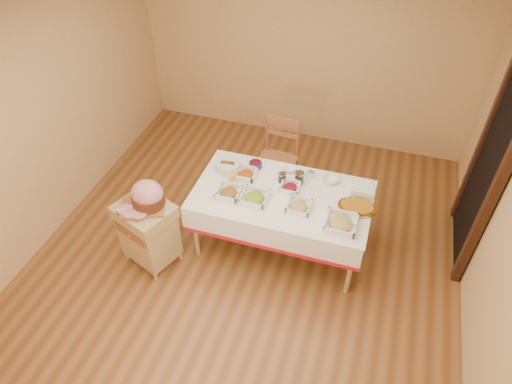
% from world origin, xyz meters
% --- Properties ---
extents(room_shell, '(5.00, 5.00, 5.00)m').
position_xyz_m(room_shell, '(0.00, 0.00, 1.30)').
color(room_shell, brown).
rests_on(room_shell, ground).
extents(doorway, '(0.09, 1.10, 2.20)m').
position_xyz_m(doorway, '(2.20, 0.90, 1.11)').
color(doorway, black).
rests_on(doorway, ground).
extents(dining_table, '(1.82, 1.02, 0.76)m').
position_xyz_m(dining_table, '(0.30, 0.30, 0.60)').
color(dining_table, tan).
rests_on(dining_table, ground).
extents(butcher_cart, '(0.67, 0.62, 0.77)m').
position_xyz_m(butcher_cart, '(-0.96, -0.32, 0.44)').
color(butcher_cart, tan).
rests_on(butcher_cart, ground).
extents(dining_chair, '(0.49, 0.47, 1.01)m').
position_xyz_m(dining_chair, '(0.02, 1.15, 0.52)').
color(dining_chair, '#9C5933').
rests_on(dining_chair, ground).
extents(ham_on_board, '(0.45, 0.43, 0.30)m').
position_xyz_m(ham_on_board, '(-0.91, -0.29, 0.90)').
color(ham_on_board, '#9C5933').
rests_on(ham_on_board, butcher_cart).
extents(serving_dish_a, '(0.24, 0.24, 0.11)m').
position_xyz_m(serving_dish_a, '(-0.22, 0.12, 0.79)').
color(serving_dish_a, white).
rests_on(serving_dish_a, dining_table).
extents(serving_dish_b, '(0.26, 0.26, 0.11)m').
position_xyz_m(serving_dish_b, '(0.06, 0.13, 0.79)').
color(serving_dish_b, white).
rests_on(serving_dish_b, dining_table).
extents(serving_dish_c, '(0.23, 0.23, 0.09)m').
position_xyz_m(serving_dish_c, '(0.51, 0.14, 0.79)').
color(serving_dish_c, white).
rests_on(serving_dish_c, dining_table).
extents(serving_dish_d, '(0.30, 0.30, 0.11)m').
position_xyz_m(serving_dish_d, '(0.95, 0.03, 0.80)').
color(serving_dish_d, white).
rests_on(serving_dish_d, dining_table).
extents(serving_dish_e, '(0.23, 0.22, 0.10)m').
position_xyz_m(serving_dish_e, '(-0.15, 0.45, 0.79)').
color(serving_dish_e, white).
rests_on(serving_dish_e, dining_table).
extents(serving_dish_f, '(0.21, 0.20, 0.09)m').
position_xyz_m(serving_dish_f, '(0.36, 0.39, 0.79)').
color(serving_dish_f, white).
rests_on(serving_dish_f, dining_table).
extents(small_bowl_left, '(0.13, 0.13, 0.06)m').
position_xyz_m(small_bowl_left, '(-0.39, 0.58, 0.79)').
color(small_bowl_left, white).
rests_on(small_bowl_left, dining_table).
extents(small_bowl_mid, '(0.14, 0.14, 0.06)m').
position_xyz_m(small_bowl_mid, '(-0.10, 0.64, 0.79)').
color(small_bowl_mid, navy).
rests_on(small_bowl_mid, dining_table).
extents(small_bowl_right, '(0.11, 0.11, 0.05)m').
position_xyz_m(small_bowl_right, '(0.51, 0.67, 0.79)').
color(small_bowl_right, white).
rests_on(small_bowl_right, dining_table).
extents(bowl_white_imported, '(0.16, 0.16, 0.03)m').
position_xyz_m(bowl_white_imported, '(0.27, 0.70, 0.78)').
color(bowl_white_imported, white).
rests_on(bowl_white_imported, dining_table).
extents(bowl_small_imported, '(0.21, 0.21, 0.05)m').
position_xyz_m(bowl_small_imported, '(0.73, 0.64, 0.79)').
color(bowl_small_imported, white).
rests_on(bowl_small_imported, dining_table).
extents(preserve_jar_left, '(0.09, 0.09, 0.11)m').
position_xyz_m(preserve_jar_left, '(0.25, 0.49, 0.81)').
color(preserve_jar_left, silver).
rests_on(preserve_jar_left, dining_table).
extents(preserve_jar_right, '(0.10, 0.10, 0.13)m').
position_xyz_m(preserve_jar_right, '(0.42, 0.54, 0.82)').
color(preserve_jar_right, silver).
rests_on(preserve_jar_right, dining_table).
extents(mustard_bottle, '(0.05, 0.05, 0.17)m').
position_xyz_m(mustard_bottle, '(-0.24, 0.28, 0.84)').
color(mustard_bottle, yellow).
rests_on(mustard_bottle, dining_table).
extents(bread_basket, '(0.25, 0.25, 0.11)m').
position_xyz_m(bread_basket, '(-0.36, 0.50, 0.81)').
color(bread_basket, silver).
rests_on(bread_basket, dining_table).
extents(plate_stack, '(0.23, 0.23, 0.10)m').
position_xyz_m(plate_stack, '(1.08, 0.57, 0.81)').
color(plate_stack, white).
rests_on(plate_stack, dining_table).
extents(brass_platter, '(0.38, 0.27, 0.05)m').
position_xyz_m(brass_platter, '(1.06, 0.31, 0.78)').
color(brass_platter, gold).
rests_on(brass_platter, dining_table).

